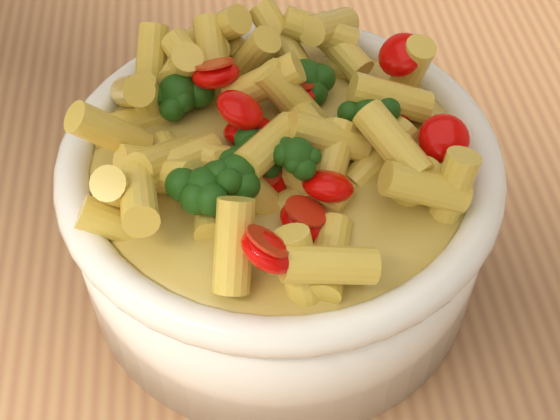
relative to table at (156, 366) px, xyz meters
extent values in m
cube|color=#A27145|center=(0.00, 0.00, 0.08)|extent=(1.20, 0.80, 0.04)
cylinder|color=#A27145|center=(0.55, 0.35, -0.37)|extent=(0.05, 0.05, 0.86)
cylinder|color=white|center=(0.10, 0.02, 0.16)|extent=(0.27, 0.27, 0.11)
ellipsoid|color=white|center=(0.10, 0.02, 0.12)|extent=(0.25, 0.25, 0.04)
torus|color=white|center=(0.10, 0.02, 0.21)|extent=(0.28, 0.28, 0.02)
ellipsoid|color=#EFD051|center=(0.10, 0.02, 0.21)|extent=(0.24, 0.24, 0.03)
camera|label=1|loc=(0.07, -0.32, 0.56)|focal=50.00mm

